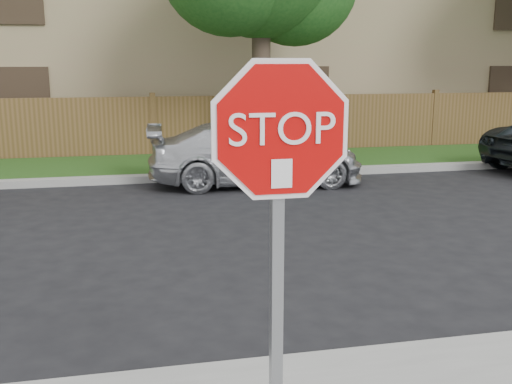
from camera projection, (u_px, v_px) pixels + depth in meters
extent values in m
plane|color=black|center=(221.00, 372.00, 4.90)|extent=(90.00, 90.00, 0.00)
cube|color=gray|center=(162.00, 178.00, 12.67)|extent=(70.00, 0.30, 0.15)
cube|color=#1E4714|center=(158.00, 166.00, 14.25)|extent=(70.00, 3.00, 0.12)
cube|color=brown|center=(154.00, 128.00, 15.62)|extent=(70.00, 0.12, 1.60)
cube|color=#9F8662|center=(144.00, 46.00, 20.50)|extent=(34.00, 8.00, 6.00)
cylinder|color=#382B21|center=(261.00, 84.00, 14.26)|extent=(0.44, 0.44, 3.92)
cube|color=gray|center=(276.00, 292.00, 3.28)|extent=(0.07, 0.06, 2.30)
cylinder|color=white|center=(281.00, 130.00, 3.03)|extent=(1.01, 0.02, 1.01)
cylinder|color=#B40806|center=(281.00, 130.00, 3.02)|extent=(0.93, 0.02, 0.93)
cube|color=white|center=(282.00, 174.00, 3.05)|extent=(0.11, 0.00, 0.15)
imported|color=silver|center=(256.00, 154.00, 12.28)|extent=(4.48, 2.01, 1.28)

